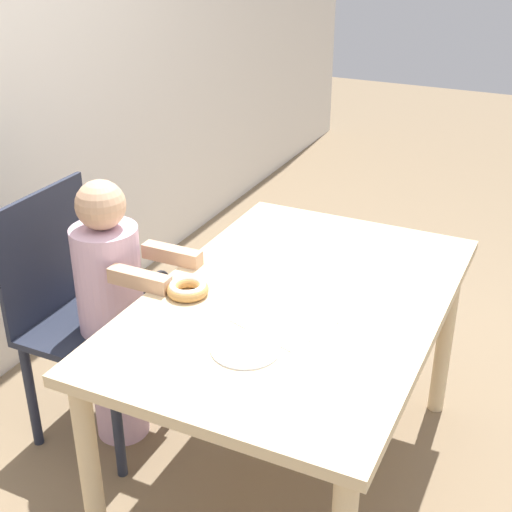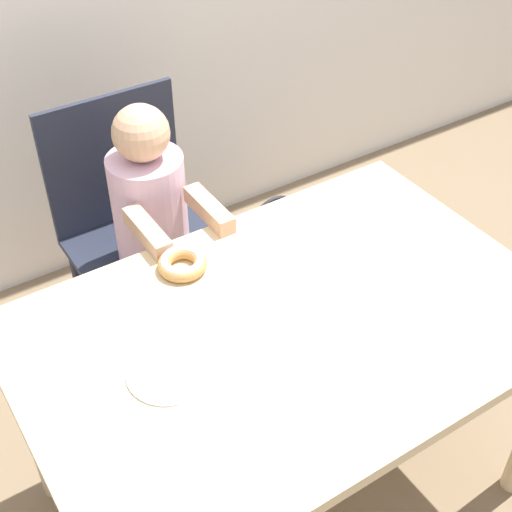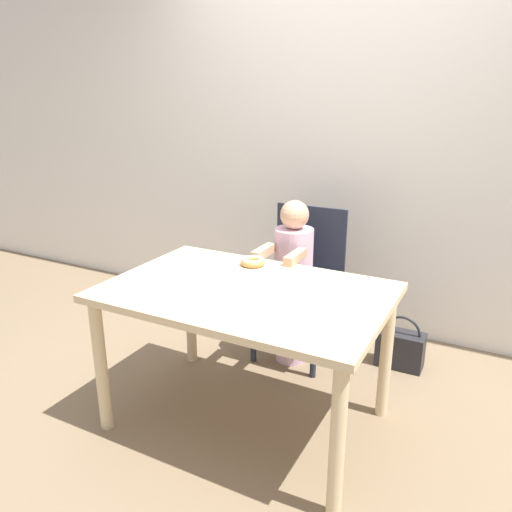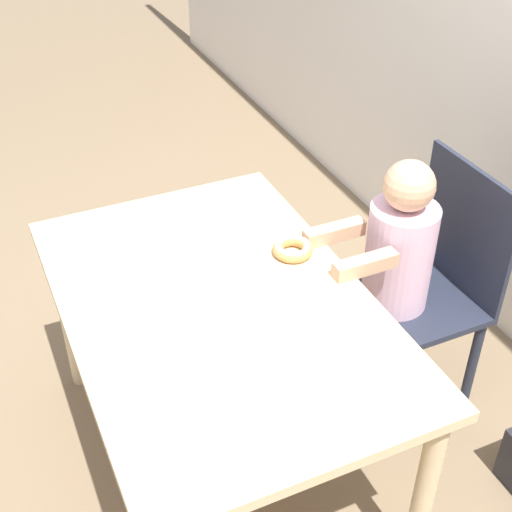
# 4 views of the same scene
# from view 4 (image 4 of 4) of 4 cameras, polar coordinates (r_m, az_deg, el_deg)

# --- Properties ---
(ground_plane) EXTENTS (12.00, 12.00, 0.00)m
(ground_plane) POSITION_cam_4_polar(r_m,az_deg,el_deg) (2.60, -2.55, -15.97)
(ground_plane) COLOR #7A664C
(dining_table) EXTENTS (1.30, 0.86, 0.72)m
(dining_table) POSITION_cam_4_polar(r_m,az_deg,el_deg) (2.14, -3.00, -5.60)
(dining_table) COLOR beige
(dining_table) RESTS_ON ground_plane
(chair) EXTENTS (0.46, 0.44, 0.92)m
(chair) POSITION_cam_4_polar(r_m,az_deg,el_deg) (2.58, 13.28, -2.33)
(chair) COLOR #232838
(chair) RESTS_ON ground_plane
(child_figure) EXTENTS (0.24, 0.42, 1.00)m
(child_figure) POSITION_cam_4_polar(r_m,az_deg,el_deg) (2.50, 10.90, -2.62)
(child_figure) COLOR silver
(child_figure) RESTS_ON ground_plane
(donut) EXTENTS (0.13, 0.13, 0.04)m
(donut) POSITION_cam_4_polar(r_m,az_deg,el_deg) (2.26, 2.95, 0.62)
(donut) COLOR tan
(donut) RESTS_ON dining_table
(napkin) EXTENTS (0.30, 0.30, 0.00)m
(napkin) POSITION_cam_4_polar(r_m,az_deg,el_deg) (2.16, -4.95, -1.91)
(napkin) COLOR white
(napkin) RESTS_ON dining_table
(plate) EXTENTS (0.19, 0.19, 0.01)m
(plate) POSITION_cam_4_polar(r_m,az_deg,el_deg) (2.32, -5.72, 1.06)
(plate) COLOR white
(plate) RESTS_ON dining_table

